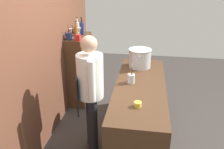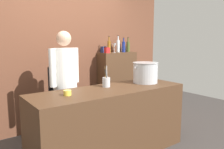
# 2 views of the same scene
# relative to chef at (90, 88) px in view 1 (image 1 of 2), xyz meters

# --- Properties ---
(ground_plane) EXTENTS (8.00, 8.00, 0.00)m
(ground_plane) POSITION_rel_chef_xyz_m (0.35, -0.64, -0.96)
(ground_plane) COLOR #383330
(brick_back_panel) EXTENTS (4.40, 0.10, 3.00)m
(brick_back_panel) POSITION_rel_chef_xyz_m (0.35, 0.76, 0.54)
(brick_back_panel) COLOR brown
(brick_back_panel) RESTS_ON ground_plane
(prep_counter) EXTENTS (2.11, 0.70, 0.90)m
(prep_counter) POSITION_rel_chef_xyz_m (0.35, -0.64, -0.51)
(prep_counter) COLOR #472D1C
(prep_counter) RESTS_ON ground_plane
(bar_cabinet) EXTENTS (0.76, 0.32, 1.29)m
(bar_cabinet) POSITION_rel_chef_xyz_m (1.37, 0.55, -0.32)
(bar_cabinet) COLOR #472D1C
(bar_cabinet) RESTS_ON ground_plane
(chef) EXTENTS (0.51, 0.40, 1.66)m
(chef) POSITION_rel_chef_xyz_m (0.00, 0.00, 0.00)
(chef) COLOR black
(chef) RESTS_ON ground_plane
(stockpot_large) EXTENTS (0.44, 0.38, 0.30)m
(stockpot_large) POSITION_rel_chef_xyz_m (1.03, -0.59, 0.09)
(stockpot_large) COLOR #B7BABF
(stockpot_large) RESTS_ON prep_counter
(utensil_crock) EXTENTS (0.10, 0.10, 0.29)m
(utensil_crock) POSITION_rel_chef_xyz_m (0.38, -0.50, 0.01)
(utensil_crock) COLOR #B7BABF
(utensil_crock) RESTS_ON prep_counter
(butter_jar) EXTENTS (0.09, 0.09, 0.06)m
(butter_jar) POSITION_rel_chef_xyz_m (-0.26, -0.63, -0.03)
(butter_jar) COLOR yellow
(butter_jar) RESTS_ON prep_counter
(wine_bottle_amber) EXTENTS (0.06, 0.06, 0.31)m
(wine_bottle_amber) POSITION_rel_chef_xyz_m (1.15, 0.51, 0.45)
(wine_bottle_amber) COLOR #8C5919
(wine_bottle_amber) RESTS_ON bar_cabinet
(wine_bottle_clear) EXTENTS (0.06, 0.06, 0.33)m
(wine_bottle_clear) POSITION_rel_chef_xyz_m (1.41, 0.56, 0.45)
(wine_bottle_clear) COLOR silver
(wine_bottle_clear) RESTS_ON bar_cabinet
(wine_bottle_cobalt) EXTENTS (0.06, 0.06, 0.29)m
(wine_bottle_cobalt) POSITION_rel_chef_xyz_m (1.49, 0.50, 0.44)
(wine_bottle_cobalt) COLOR navy
(wine_bottle_cobalt) RESTS_ON bar_cabinet
(wine_bottle_olive) EXTENTS (0.07, 0.07, 0.29)m
(wine_bottle_olive) POSITION_rel_chef_xyz_m (1.65, 0.55, 0.44)
(wine_bottle_olive) COLOR #475123
(wine_bottle_olive) RESTS_ON bar_cabinet
(wine_glass_wide) EXTENTS (0.08, 0.08, 0.18)m
(wine_glass_wide) POSITION_rel_chef_xyz_m (1.26, 0.49, 0.46)
(wine_glass_wide) COLOR silver
(wine_glass_wide) RESTS_ON bar_cabinet
(wine_glass_tall) EXTENTS (0.07, 0.07, 0.17)m
(wine_glass_tall) POSITION_rel_chef_xyz_m (1.22, 0.63, 0.45)
(wine_glass_tall) COLOR silver
(wine_glass_tall) RESTS_ON bar_cabinet
(spice_tin_navy) EXTENTS (0.09, 0.09, 0.12)m
(spice_tin_navy) POSITION_rel_chef_xyz_m (1.10, 0.62, 0.39)
(spice_tin_navy) COLOR navy
(spice_tin_navy) RESTS_ON bar_cabinet
(spice_tin_silver) EXTENTS (0.08, 0.08, 0.11)m
(spice_tin_silver) POSITION_rel_chef_xyz_m (1.61, 0.64, 0.38)
(spice_tin_silver) COLOR #B2B2B7
(spice_tin_silver) RESTS_ON bar_cabinet
(spice_tin_red) EXTENTS (0.08, 0.08, 0.10)m
(spice_tin_red) POSITION_rel_chef_xyz_m (1.07, 0.46, 0.38)
(spice_tin_red) COLOR red
(spice_tin_red) RESTS_ON bar_cabinet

